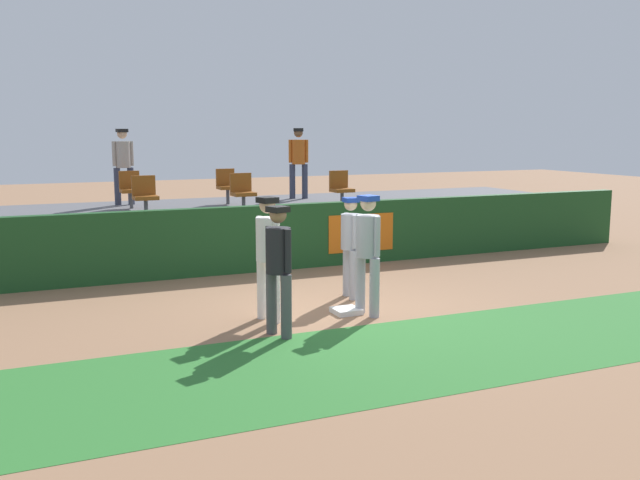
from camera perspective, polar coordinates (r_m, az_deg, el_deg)
ground_plane at (r=11.08m, az=1.84°, el=-5.73°), size 60.00×60.00×0.00m
grass_foreground_strip at (r=9.17m, az=8.02°, el=-8.92°), size 18.00×2.80×0.01m
first_base at (r=10.93m, az=2.12°, el=-5.72°), size 0.40×0.40×0.08m
player_fielder_home at (r=10.35m, az=-4.22°, el=-0.80°), size 0.43×0.59×1.83m
player_runner_visitor at (r=11.76m, az=2.47°, el=-0.01°), size 0.35×0.47×1.69m
player_coach_visitor at (r=10.65m, az=3.87°, el=-0.52°), size 0.42×0.50×1.83m
player_umpire at (r=9.55m, az=-3.37°, el=-1.75°), size 0.43×0.48×1.79m
field_wall at (r=14.14m, az=-4.27°, el=0.17°), size 18.00×0.26×1.31m
bleacher_platform at (r=16.58m, az=-7.27°, el=0.90°), size 18.00×4.80×1.02m
seat_back_center at (r=17.15m, az=-7.52°, el=4.47°), size 0.45×0.44×0.84m
seat_front_center at (r=15.39m, az=-6.27°, el=3.99°), size 0.47×0.44×0.84m
seat_front_left at (r=14.90m, az=-13.92°, el=3.63°), size 0.48×0.44×0.84m
seat_back_left at (r=16.67m, az=-15.03°, el=4.11°), size 0.45×0.44×0.84m
seat_front_right at (r=16.24m, az=1.68°, el=4.30°), size 0.46×0.44×0.84m
spectator_hooded at (r=18.33m, az=-1.74°, el=6.62°), size 0.48×0.44×1.81m
spectator_capped at (r=17.41m, az=-15.56°, el=6.14°), size 0.50×0.38×1.79m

